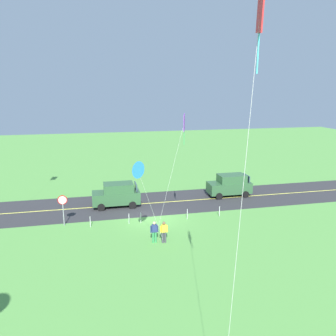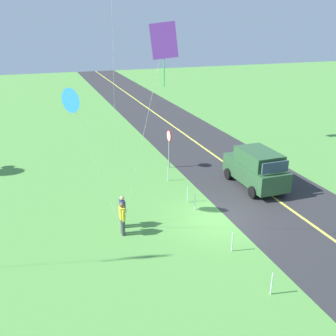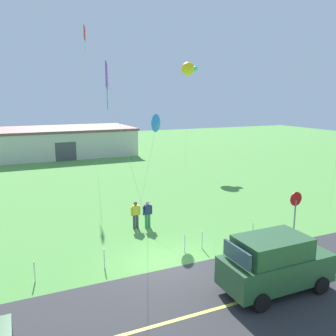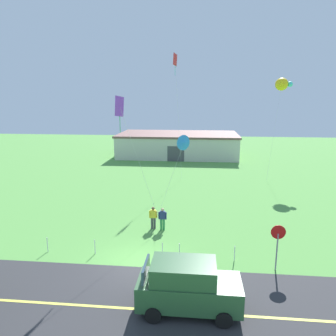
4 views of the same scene
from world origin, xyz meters
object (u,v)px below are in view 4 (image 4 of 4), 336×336
at_px(stop_sign, 278,239).
at_px(kite_blue_mid, 184,143).
at_px(kite_yellow_high, 175,63).
at_px(person_adult_near, 162,218).
at_px(person_adult_companion, 153,217).
at_px(kite_pink_drift, 282,84).
at_px(warehouse_distant, 178,144).
at_px(kite_red_low, 120,109).
at_px(car_suv_foreground, 188,286).

bearing_deg(stop_sign, kite_blue_mid, 129.61).
distance_m(kite_blue_mid, kite_yellow_high, 14.03).
xyz_separation_m(person_adult_near, person_adult_companion, (-0.67, 0.17, 0.00)).
relative_size(person_adult_companion, kite_pink_drift, 0.14).
distance_m(kite_blue_mid, kite_pink_drift, 18.89).
relative_size(person_adult_companion, kite_yellow_high, 0.12).
relative_size(kite_blue_mid, kite_pink_drift, 0.58).
relative_size(stop_sign, kite_blue_mid, 0.40).
relative_size(person_adult_near, warehouse_distant, 0.09).
distance_m(kite_red_low, kite_pink_drift, 22.99).
bearing_deg(car_suv_foreground, kite_yellow_high, 95.93).
relative_size(kite_blue_mid, warehouse_distant, 0.35).
relative_size(kite_yellow_high, warehouse_distant, 0.73).
relative_size(stop_sign, warehouse_distant, 0.14).
xyz_separation_m(person_adult_near, kite_pink_drift, (11.41, 17.03, 9.56)).
bearing_deg(warehouse_distant, stop_sign, -77.46).
xyz_separation_m(person_adult_companion, kite_pink_drift, (12.08, 16.87, 9.56)).
bearing_deg(kite_blue_mid, stop_sign, -50.39).
relative_size(kite_red_low, warehouse_distant, 0.50).
relative_size(kite_yellow_high, kite_pink_drift, 1.21).
bearing_deg(kite_yellow_high, kite_pink_drift, 14.70).
bearing_deg(kite_blue_mid, person_adult_companion, -142.20).
distance_m(car_suv_foreground, person_adult_companion, 8.98).
distance_m(stop_sign, warehouse_distant, 34.75).
relative_size(car_suv_foreground, kite_red_low, 0.48).
height_order(kite_red_low, kite_pink_drift, kite_pink_drift).
height_order(person_adult_near, kite_blue_mid, kite_blue_mid).
xyz_separation_m(kite_blue_mid, kite_pink_drift, (10.08, 15.31, 4.56)).
height_order(kite_yellow_high, warehouse_distant, kite_yellow_high).
bearing_deg(person_adult_near, kite_pink_drift, -3.23).
relative_size(person_adult_near, kite_yellow_high, 0.12).
xyz_separation_m(kite_red_low, kite_pink_drift, (13.84, 18.24, 2.11)).
xyz_separation_m(kite_blue_mid, warehouse_distant, (-2.27, 27.55, -4.11)).
bearing_deg(kite_yellow_high, kite_red_low, -98.15).
height_order(car_suv_foreground, kite_yellow_high, kite_yellow_high).
height_order(car_suv_foreground, kite_red_low, kite_red_low).
xyz_separation_m(stop_sign, kite_blue_mid, (-5.28, 6.38, 4.07)).
bearing_deg(kite_yellow_high, stop_sign, -69.75).
xyz_separation_m(stop_sign, warehouse_distant, (-7.55, 33.92, -0.05)).
relative_size(car_suv_foreground, stop_sign, 1.72).
xyz_separation_m(car_suv_foreground, kite_pink_drift, (9.35, 25.41, 9.27)).
bearing_deg(kite_red_low, kite_blue_mid, 37.84).
bearing_deg(kite_pink_drift, car_suv_foreground, -110.20).
bearing_deg(kite_red_low, person_adult_companion, 37.90).
distance_m(person_adult_companion, kite_pink_drift, 22.84).
height_order(stop_sign, warehouse_distant, warehouse_distant).
bearing_deg(kite_pink_drift, person_adult_near, -123.82).
height_order(stop_sign, kite_yellow_high, kite_yellow_high).
distance_m(person_adult_near, warehouse_distant, 29.30).
bearing_deg(warehouse_distant, car_suv_foreground, -85.45).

